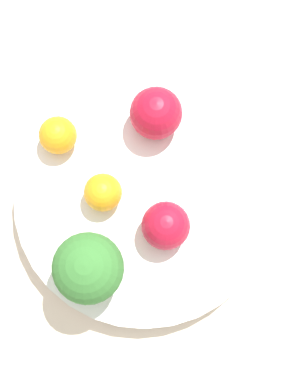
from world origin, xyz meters
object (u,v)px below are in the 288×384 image
Objects in this scene: orange_back at (56,137)px; apple_green at (156,113)px; broccoli at (83,265)px; bowl at (144,197)px; apple_red at (166,226)px; orange_front at (103,193)px.

apple_green is at bearing -134.00° from orange_back.
bowl is at bearing -93.13° from broccoli.
bowl is 0.05m from apple_red.
apple_green is at bearing -52.41° from apple_red.
orange_front reaches higher than bowl.
broccoli is 1.43× the size of apple_green.
bowl is 0.05m from orange_front.
orange_front and orange_back have the same top height.
broccoli is at bearing 111.63° from orange_front.
broccoli is 0.13m from orange_back.
apple_green is at bearing -80.67° from broccoli.
apple_green is 1.39× the size of orange_back.
broccoli reaches higher than orange_back.
apple_red is at bearing 127.59° from apple_green.
orange_back is (0.10, 0.00, 0.03)m from bowl.
broccoli is (0.00, 0.09, 0.05)m from bowl.
orange_back is (0.07, -0.02, 0.00)m from orange_front.
apple_green is (0.07, -0.09, 0.00)m from apple_red.
orange_front is (0.07, 0.01, -0.00)m from apple_red.
apple_red is 0.07m from orange_front.
bowl is 7.04× the size of orange_front.
apple_red is 0.11m from apple_green.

